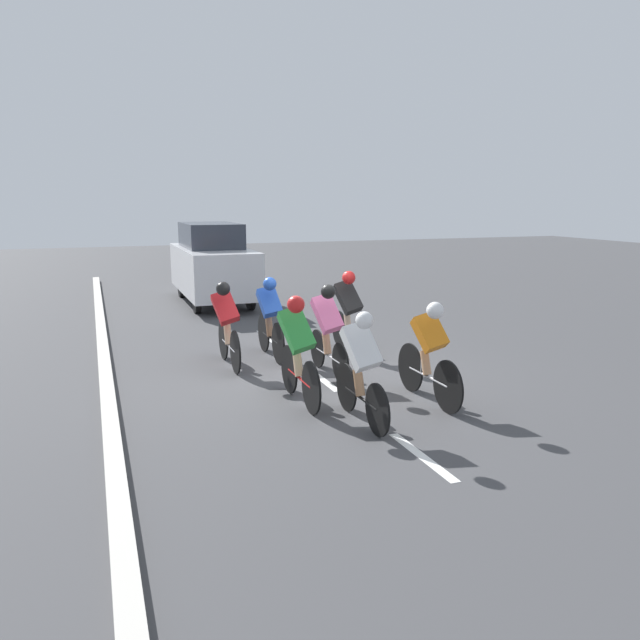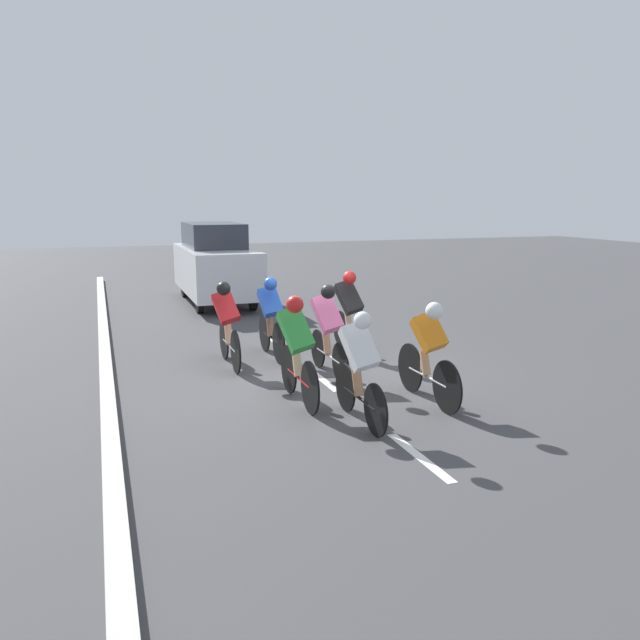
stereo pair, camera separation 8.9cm
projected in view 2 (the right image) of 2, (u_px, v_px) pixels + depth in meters
name	position (u px, v px, depth m)	size (l,w,h in m)	color
ground_plane	(319.00, 377.00, 9.96)	(60.00, 60.00, 0.00)	#424244
lane_stripe_near	(419.00, 456.00, 6.87)	(0.12, 1.40, 0.01)	white
lane_stripe_mid	(322.00, 379.00, 9.83)	(0.12, 1.40, 0.01)	white
lane_stripe_far	(269.00, 337.00, 12.79)	(0.12, 1.40, 0.01)	white
curb	(108.00, 396.00, 8.76)	(0.20, 27.65, 0.14)	beige
cyclist_black	(349.00, 309.00, 11.28)	(0.47, 1.68, 1.55)	black
cyclist_white	(360.00, 364.00, 7.68)	(0.43, 1.61, 1.49)	black
cyclist_red	(227.00, 322.00, 10.38)	(0.45, 1.69, 1.49)	black
cyclist_orange	(429.00, 350.00, 8.50)	(0.43, 1.75, 1.47)	black
cyclist_blue	(271.00, 315.00, 10.96)	(0.41, 1.68, 1.49)	black
cyclist_green	(297.00, 347.00, 8.45)	(0.46, 1.68, 1.56)	black
cyclist_pink	(328.00, 327.00, 9.81)	(0.44, 1.67, 1.52)	black
support_car	(215.00, 263.00, 16.82)	(1.70, 4.43, 2.15)	black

